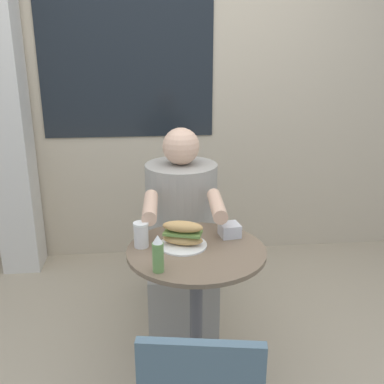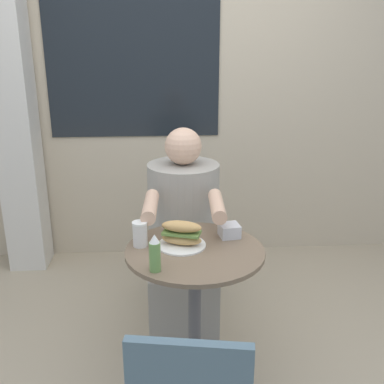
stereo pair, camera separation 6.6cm
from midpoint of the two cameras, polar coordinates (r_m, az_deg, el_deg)
name	(u,v)px [view 2 (the right image)]	position (r m, az deg, el deg)	size (l,w,h in m)	color
storefront_wall	(179,74)	(3.39, -1.10, 14.80)	(8.00, 0.09, 2.80)	#B7A88E
lattice_pillar	(13,106)	(3.37, -21.20, 10.10)	(0.26, 0.26, 2.40)	beige
cafe_table	(195,291)	(2.09, 1.28, -12.51)	(0.62, 0.62, 0.76)	brown
diner_chair	(182,223)	(2.87, -0.62, -3.99)	(0.40, 0.40, 0.87)	slate
seated_diner	(184,249)	(2.56, -0.30, -7.24)	(0.41, 0.72, 1.19)	gray
sandwich_on_plate	(182,235)	(2.00, -0.39, -5.53)	(0.22, 0.22, 0.12)	white
drink_cup	(140,234)	(2.01, -5.68, -5.32)	(0.07, 0.07, 0.11)	silver
napkin_box	(229,230)	(2.11, 5.65, -4.89)	(0.10, 0.10, 0.06)	silver
condiment_bottle	(155,253)	(1.78, -3.69, -7.79)	(0.05, 0.05, 0.16)	#66934C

